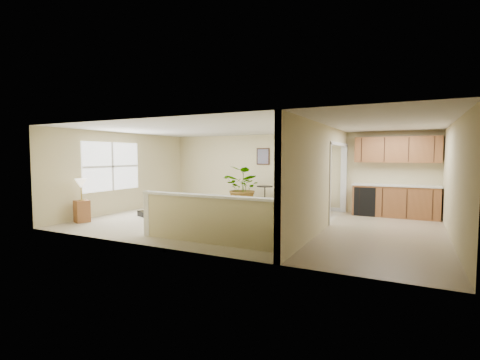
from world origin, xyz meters
The scene contains 20 objects.
floor centered at (0.00, 0.00, 0.00)m, with size 9.00×9.00×0.00m, color #B2AA8A.
back_wall centered at (0.00, 3.00, 1.25)m, with size 9.00×0.04×2.50m, color #C9BB89.
front_wall centered at (0.00, -3.00, 1.25)m, with size 9.00×0.04×2.50m, color #C9BB89.
left_wall centered at (-4.50, 0.00, 1.25)m, with size 0.04×6.00×2.50m, color #C9BB89.
right_wall centered at (4.50, 0.00, 1.25)m, with size 0.04×6.00×2.50m, color #C9BB89.
ceiling centered at (0.00, 0.00, 2.50)m, with size 9.00×6.00×0.04m, color silver.
kitchen_vinyl centered at (3.15, 0.00, 0.00)m, with size 2.70×6.00×0.01m, color gray.
interior_partition centered at (1.80, 0.25, 1.22)m, with size 0.18×5.99×2.50m.
pony_half_wall centered at (0.08, -2.30, 0.52)m, with size 3.42×0.22×1.00m.
left_window centered at (-4.49, -0.50, 1.45)m, with size 0.05×2.15×1.45m, color white.
wall_art_left centered at (-0.95, 2.97, 1.75)m, with size 0.48×0.04×0.58m.
wall_mirror centered at (0.30, 2.97, 1.80)m, with size 0.55×0.04×0.55m.
kitchen_cabinets centered at (3.19, 2.73, 0.87)m, with size 2.36×0.65×2.33m.
piano centered at (-2.60, -0.02, 0.61)m, with size 2.18×2.14×1.46m.
piano_bench centered at (-1.44, -0.22, 0.22)m, with size 0.34×0.67×0.45m, color black.
loveseat centered at (0.69, 2.33, 0.28)m, with size 1.36×0.84×0.75m.
accent_table centered at (-0.66, 2.43, 0.50)m, with size 0.53×0.53×0.77m.
palm_plant centered at (-1.27, 2.11, 0.70)m, with size 1.54×1.42×1.43m.
small_plant centered at (1.45, 1.99, 0.22)m, with size 0.35×0.35×0.52m.
lamp_stand centered at (-4.15, -1.88, 0.49)m, with size 0.44×0.44×1.16m.
Camera 1 is at (3.73, -8.22, 1.77)m, focal length 26.00 mm.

